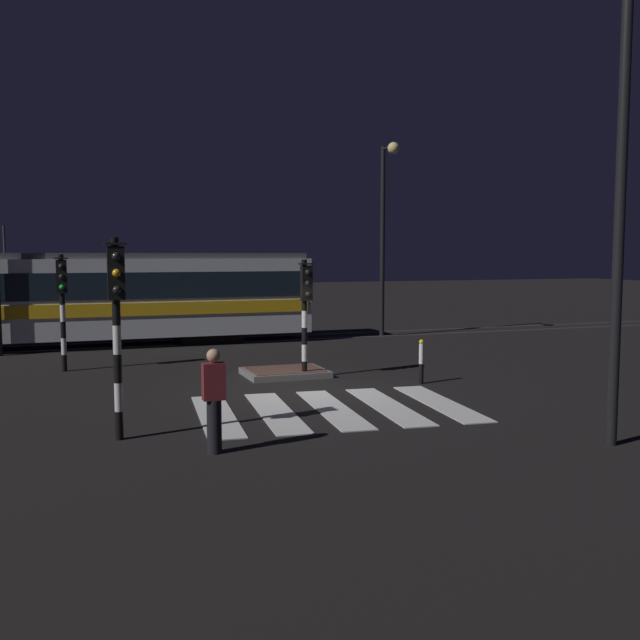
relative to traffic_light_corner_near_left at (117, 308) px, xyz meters
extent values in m
plane|color=black|center=(4.36, 3.19, -2.31)|extent=(120.00, 120.00, 0.00)
cube|color=#59595E|center=(4.36, 12.71, -2.30)|extent=(80.00, 0.12, 0.03)
cube|color=#59595E|center=(4.36, 14.15, -2.30)|extent=(80.00, 0.12, 0.03)
cube|color=silver|center=(1.96, 1.33, -2.30)|extent=(1.07, 3.92, 0.02)
cube|color=silver|center=(3.16, 1.22, -2.30)|extent=(1.07, 3.92, 0.02)
cube|color=silver|center=(4.36, 1.10, -2.30)|extent=(1.07, 3.92, 0.02)
cube|color=silver|center=(5.56, 0.98, -2.30)|extent=(1.07, 3.92, 0.02)
cube|color=silver|center=(6.76, 0.87, -2.30)|extent=(1.07, 3.92, 0.02)
cube|color=slate|center=(4.64, 5.39, -2.23)|extent=(2.12, 1.65, 0.16)
cube|color=brown|center=(4.64, 5.39, -2.14)|extent=(1.91, 1.48, 0.02)
cylinder|color=black|center=(0.00, 0.09, -2.06)|extent=(0.14, 0.14, 0.50)
cylinder|color=white|center=(0.00, 0.09, -1.56)|extent=(0.14, 0.14, 0.50)
cylinder|color=black|center=(0.00, 0.09, -1.06)|extent=(0.14, 0.14, 0.50)
cylinder|color=white|center=(0.00, 0.09, -0.56)|extent=(0.14, 0.14, 0.50)
cylinder|color=black|center=(0.00, 0.09, -0.06)|extent=(0.14, 0.14, 0.50)
cylinder|color=white|center=(0.00, 0.09, 0.44)|extent=(0.14, 0.14, 0.50)
cylinder|color=black|center=(0.00, 0.09, 0.94)|extent=(0.14, 0.14, 0.50)
cube|color=black|center=(0.00, -0.08, 0.59)|extent=(0.28, 0.20, 0.90)
sphere|color=black|center=(0.00, -0.19, 0.87)|extent=(0.14, 0.14, 0.14)
sphere|color=orange|center=(0.00, -0.19, 0.59)|extent=(0.14, 0.14, 0.14)
sphere|color=black|center=(0.00, -0.19, 0.31)|extent=(0.14, 0.14, 0.14)
cube|color=black|center=(0.00, -0.08, 1.08)|extent=(0.36, 0.24, 0.04)
cylinder|color=black|center=(-0.86, 8.15, -2.08)|extent=(0.14, 0.14, 0.46)
cylinder|color=white|center=(-0.86, 8.15, -1.63)|extent=(0.14, 0.14, 0.46)
cylinder|color=black|center=(-0.86, 8.15, -1.17)|extent=(0.14, 0.14, 0.46)
cylinder|color=white|center=(-0.86, 8.15, -0.71)|extent=(0.14, 0.14, 0.46)
cylinder|color=black|center=(-0.86, 8.15, -0.25)|extent=(0.14, 0.14, 0.46)
cylinder|color=white|center=(-0.86, 8.15, 0.21)|extent=(0.14, 0.14, 0.46)
cylinder|color=black|center=(-0.86, 8.15, 0.67)|extent=(0.14, 0.14, 0.46)
cube|color=black|center=(-0.86, 7.98, 0.30)|extent=(0.28, 0.20, 0.90)
sphere|color=black|center=(-0.86, 7.87, 0.58)|extent=(0.14, 0.14, 0.14)
sphere|color=black|center=(-0.86, 7.87, 0.30)|extent=(0.14, 0.14, 0.14)
sphere|color=green|center=(-0.86, 7.87, 0.02)|extent=(0.14, 0.14, 0.14)
cube|color=black|center=(-0.86, 7.98, 0.79)|extent=(0.36, 0.24, 0.04)
cylinder|color=black|center=(5.02, 4.88, -2.09)|extent=(0.14, 0.14, 0.44)
cylinder|color=white|center=(5.02, 4.88, -1.65)|extent=(0.14, 0.14, 0.44)
cylinder|color=black|center=(5.02, 4.88, -1.21)|extent=(0.14, 0.14, 0.44)
cylinder|color=white|center=(5.02, 4.88, -0.77)|extent=(0.14, 0.14, 0.44)
cylinder|color=black|center=(5.02, 4.88, -0.33)|extent=(0.14, 0.14, 0.44)
cylinder|color=white|center=(5.02, 4.88, 0.11)|extent=(0.14, 0.14, 0.44)
cylinder|color=black|center=(5.02, 4.88, 0.55)|extent=(0.14, 0.14, 0.44)
cube|color=black|center=(5.02, 4.71, 0.17)|extent=(0.28, 0.20, 0.90)
sphere|color=black|center=(5.02, 4.60, 0.45)|extent=(0.14, 0.14, 0.14)
sphere|color=black|center=(5.02, 4.60, 0.17)|extent=(0.14, 0.14, 0.14)
sphere|color=black|center=(5.02, 4.60, -0.11)|extent=(0.14, 0.14, 0.14)
cube|color=black|center=(5.02, 4.71, 0.66)|extent=(0.36, 0.24, 0.04)
cylinder|color=black|center=(10.91, 12.85, 1.34)|extent=(0.18, 0.18, 7.31)
cylinder|color=black|center=(10.91, 12.40, 4.90)|extent=(0.10, 0.90, 0.10)
sphere|color=#F9E08C|center=(10.91, 11.95, 4.82)|extent=(0.44, 0.44, 0.44)
cylinder|color=black|center=(7.82, -3.10, 1.42)|extent=(0.18, 0.18, 7.47)
cube|color=silver|center=(-0.21, 13.43, -0.61)|extent=(15.94, 2.50, 2.70)
cube|color=yellow|center=(-0.21, 12.16, -0.96)|extent=(15.62, 0.04, 0.44)
cube|color=yellow|center=(-0.21, 14.70, -0.96)|extent=(15.62, 0.04, 0.44)
cube|color=black|center=(-0.21, 12.16, -0.16)|extent=(15.14, 0.03, 0.90)
cube|color=#4C4C51|center=(-0.21, 13.43, 0.84)|extent=(15.62, 2.30, 0.20)
cylinder|color=#262628|center=(-2.60, 13.43, 1.34)|extent=(0.08, 0.08, 1.00)
cube|color=black|center=(4.17, 13.43, -2.14)|extent=(2.20, 2.00, 0.35)
sphere|color=#F9F2CC|center=(7.81, 13.43, -1.01)|extent=(0.24, 0.24, 0.24)
cylinder|color=black|center=(1.39, -1.32, -1.87)|extent=(0.24, 0.24, 0.88)
cube|color=maroon|center=(1.39, -1.32, -1.13)|extent=(0.36, 0.22, 0.60)
sphere|color=tan|center=(1.39, -1.32, -0.71)|extent=(0.22, 0.22, 0.22)
cylinder|color=black|center=(7.50, 3.12, -2.06)|extent=(0.12, 0.12, 0.50)
cylinder|color=white|center=(7.50, 3.12, -1.56)|extent=(0.12, 0.12, 0.50)
sphere|color=yellow|center=(7.50, 3.12, -1.26)|extent=(0.12, 0.12, 0.12)
camera|label=1|loc=(-0.88, -12.65, 0.92)|focal=40.35mm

